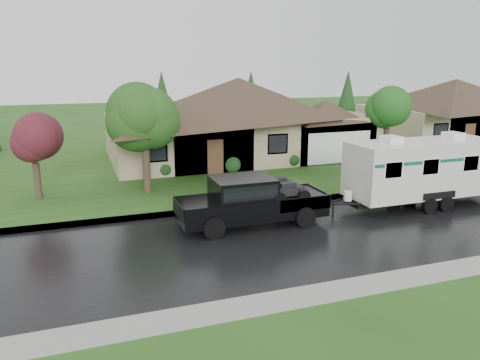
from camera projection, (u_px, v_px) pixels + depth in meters
The scene contains 12 objects.
ground at pixel (300, 218), 20.84m from camera, with size 140.00×140.00×0.00m, color #284B17.
road at pixel (322, 232), 19.01m from camera, with size 140.00×8.00×0.01m, color black.
curb at pixel (279, 202), 22.88m from camera, with size 140.00×0.50×0.15m, color gray.
lawn at pixel (208, 156), 34.55m from camera, with size 140.00×26.00×0.15m, color #284B17.
house_main at pixel (243, 108), 33.38m from camera, with size 19.44×10.80×6.90m.
house_neighbor at pixel (458, 104), 40.39m from camera, with size 15.12×9.72×6.45m.
tree_left_green at pixel (144, 118), 23.56m from camera, with size 3.35×3.35×5.55m.
tree_red at pixel (33, 142), 22.55m from camera, with size 2.51×2.51×4.16m.
tree_right_green at pixel (388, 109), 31.66m from camera, with size 3.10×3.10×5.13m.
shrub_row at pixel (263, 161), 29.84m from camera, with size 13.60×1.00×1.00m.
pickup_truck at pixel (249, 200), 19.63m from camera, with size 6.28×2.39×2.09m.
travel_trailer at pixel (422, 168), 22.32m from camera, with size 7.74×2.72×3.47m.
Camera 1 is at (-9.15, -17.79, 6.64)m, focal length 35.00 mm.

